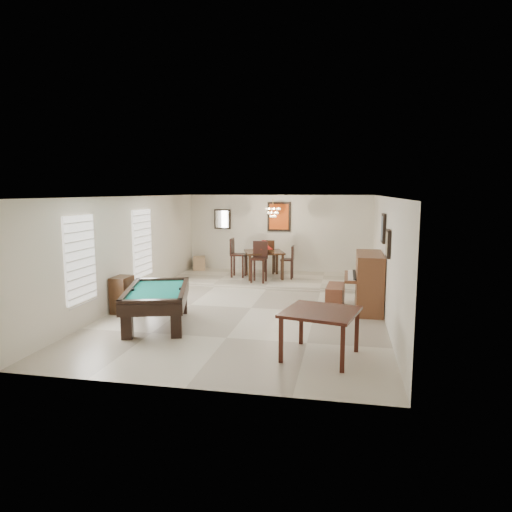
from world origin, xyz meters
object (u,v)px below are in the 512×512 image
(dining_chair_north, at_px, (269,256))
(corner_bench, at_px, (199,263))
(flower_vase, at_px, (264,244))
(dining_table, at_px, (264,262))
(upright_piano, at_px, (362,282))
(piano_bench, at_px, (335,297))
(square_table, at_px, (320,334))
(dining_chair_south, at_px, (259,262))
(dining_chair_east, at_px, (287,262))
(chandelier, at_px, (273,209))
(dining_chair_west, at_px, (238,258))
(apothecary_chest, at_px, (122,294))
(pool_table, at_px, (157,307))

(dining_chair_north, height_order, corner_bench, dining_chair_north)
(flower_vase, bearing_deg, dining_table, 180.00)
(upright_piano, height_order, flower_vase, upright_piano)
(piano_bench, relative_size, dining_table, 0.88)
(square_table, height_order, upright_piano, upright_piano)
(upright_piano, distance_m, dining_chair_south, 3.54)
(dining_table, bearing_deg, dining_chair_east, -2.42)
(dining_chair_south, distance_m, chandelier, 1.69)
(square_table, relative_size, flower_vase, 5.21)
(flower_vase, relative_size, corner_bench, 0.45)
(dining_table, relative_size, dining_chair_north, 1.03)
(dining_table, height_order, dining_chair_east, dining_chair_east)
(dining_chair_west, bearing_deg, dining_chair_south, -132.80)
(dining_chair_south, height_order, chandelier, chandelier)
(dining_chair_north, bearing_deg, piano_bench, 120.41)
(apothecary_chest, distance_m, flower_vase, 4.90)
(square_table, bearing_deg, dining_chair_south, 110.95)
(dining_table, xyz_separation_m, dining_chair_south, (-0.02, -0.74, 0.12))
(chandelier, bearing_deg, flower_vase, 177.68)
(square_table, bearing_deg, upright_piano, 76.65)
(flower_vase, height_order, dining_chair_north, flower_vase)
(upright_piano, bearing_deg, dining_table, 134.27)
(square_table, xyz_separation_m, piano_bench, (0.17, 3.26, -0.12))
(dining_table, distance_m, dining_chair_west, 0.80)
(pool_table, xyz_separation_m, apothecary_chest, (-1.17, 0.76, 0.05))
(dining_table, relative_size, chandelier, 1.86)
(dining_chair_north, xyz_separation_m, dining_chair_west, (-0.81, -0.79, 0.05))
(apothecary_chest, height_order, chandelier, chandelier)
(dining_chair_west, bearing_deg, flower_vase, -87.28)
(dining_chair_north, bearing_deg, dining_table, 87.12)
(pool_table, relative_size, dining_chair_east, 2.19)
(dining_chair_west, distance_m, chandelier, 1.83)
(upright_piano, bearing_deg, dining_chair_north, 127.50)
(dining_chair_south, relative_size, dining_chair_east, 1.18)
(dining_chair_east, bearing_deg, flower_vase, -92.44)
(upright_piano, bearing_deg, dining_chair_west, 141.72)
(pool_table, xyz_separation_m, corner_bench, (-1.03, 5.85, -0.03))
(pool_table, height_order, dining_chair_west, dining_chair_west)
(dining_table, distance_m, chandelier, 1.64)
(flower_vase, xyz_separation_m, chandelier, (0.27, -0.01, 1.05))
(square_table, bearing_deg, pool_table, 160.30)
(pool_table, xyz_separation_m, flower_vase, (1.34, 4.90, 0.79))
(dining_chair_west, distance_m, dining_chair_east, 1.50)
(upright_piano, xyz_separation_m, apothecary_chest, (-5.32, -1.26, -0.25))
(chandelier, bearing_deg, dining_chair_east, -2.48)
(apothecary_chest, bearing_deg, piano_bench, 15.22)
(dining_chair_south, bearing_deg, dining_table, 91.84)
(dining_table, xyz_separation_m, dining_chair_north, (0.03, 0.74, 0.08))
(dining_chair_north, distance_m, dining_chair_east, 1.03)
(upright_piano, height_order, piano_bench, upright_piano)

